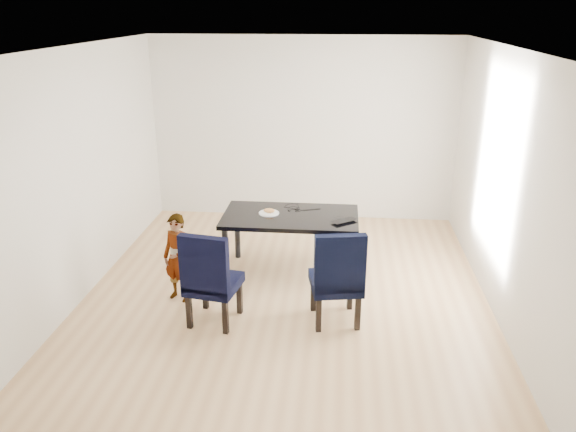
# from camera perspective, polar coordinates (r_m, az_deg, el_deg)

# --- Properties ---
(floor) EXTENTS (4.50, 5.00, 0.01)m
(floor) POSITION_cam_1_polar(r_m,az_deg,el_deg) (6.51, -0.17, -7.68)
(floor) COLOR tan
(floor) RESTS_ON ground
(ceiling) EXTENTS (4.50, 5.00, 0.01)m
(ceiling) POSITION_cam_1_polar(r_m,az_deg,el_deg) (5.74, -0.20, 16.86)
(ceiling) COLOR white
(ceiling) RESTS_ON wall_back
(wall_back) EXTENTS (4.50, 0.01, 2.70)m
(wall_back) POSITION_cam_1_polar(r_m,az_deg,el_deg) (8.41, 1.53, 8.74)
(wall_back) COLOR white
(wall_back) RESTS_ON ground
(wall_front) EXTENTS (4.50, 0.01, 2.70)m
(wall_front) POSITION_cam_1_polar(r_m,az_deg,el_deg) (3.68, -4.09, -7.52)
(wall_front) COLOR silver
(wall_front) RESTS_ON ground
(wall_left) EXTENTS (0.01, 5.00, 2.70)m
(wall_left) POSITION_cam_1_polar(r_m,az_deg,el_deg) (6.59, -20.13, 4.12)
(wall_left) COLOR beige
(wall_left) RESTS_ON ground
(wall_right) EXTENTS (0.01, 5.00, 2.70)m
(wall_right) POSITION_cam_1_polar(r_m,az_deg,el_deg) (6.19, 21.09, 2.97)
(wall_right) COLOR silver
(wall_right) RESTS_ON ground
(dining_table) EXTENTS (1.60, 0.90, 0.75)m
(dining_table) POSITION_cam_1_polar(r_m,az_deg,el_deg) (6.79, 0.24, -2.86)
(dining_table) COLOR black
(dining_table) RESTS_ON floor
(chair_left) EXTENTS (0.57, 0.59, 1.03)m
(chair_left) POSITION_cam_1_polar(r_m,az_deg,el_deg) (5.76, -7.58, -6.04)
(chair_left) COLOR black
(chair_left) RESTS_ON floor
(chair_right) EXTENTS (0.59, 0.60, 1.04)m
(chair_right) POSITION_cam_1_polar(r_m,az_deg,el_deg) (5.74, 4.87, -5.95)
(chair_right) COLOR black
(chair_right) RESTS_ON floor
(child) EXTENTS (0.43, 0.35, 1.00)m
(child) POSITION_cam_1_polar(r_m,az_deg,el_deg) (6.25, -11.12, -4.20)
(child) COLOR orange
(child) RESTS_ON floor
(plate) EXTENTS (0.30, 0.30, 0.01)m
(plate) POSITION_cam_1_polar(r_m,az_deg,el_deg) (6.70, -1.95, 0.30)
(plate) COLOR white
(plate) RESTS_ON dining_table
(sandwich) EXTENTS (0.15, 0.10, 0.05)m
(sandwich) POSITION_cam_1_polar(r_m,az_deg,el_deg) (6.68, -1.93, 0.56)
(sandwich) COLOR #BF8144
(sandwich) RESTS_ON plate
(laptop) EXTENTS (0.36, 0.34, 0.02)m
(laptop) POSITION_cam_1_polar(r_m,az_deg,el_deg) (6.50, 5.49, -0.39)
(laptop) COLOR black
(laptop) RESTS_ON dining_table
(cable_tangle) EXTENTS (0.19, 0.19, 0.01)m
(cable_tangle) POSITION_cam_1_polar(r_m,az_deg,el_deg) (6.81, 0.60, 0.64)
(cable_tangle) COLOR black
(cable_tangle) RESTS_ON dining_table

